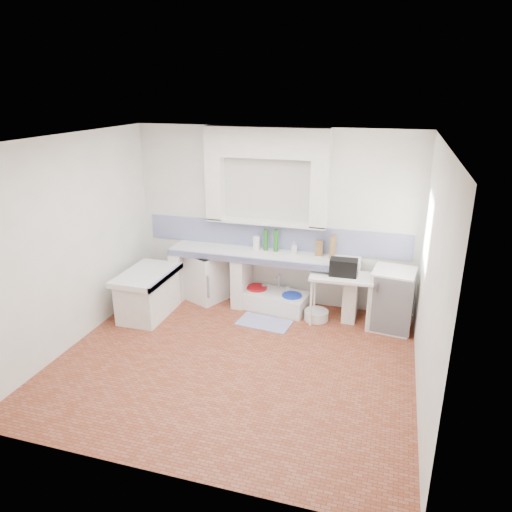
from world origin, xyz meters
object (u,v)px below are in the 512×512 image
(stove, at_px, (206,277))
(fridge, at_px, (392,299))
(side_table, at_px, (340,299))
(sink, at_px, (276,301))

(stove, distance_m, fridge, 2.97)
(stove, distance_m, side_table, 2.25)
(fridge, bearing_deg, sink, -177.13)
(sink, relative_size, side_table, 1.10)
(sink, xyz_separation_m, side_table, (1.03, -0.19, 0.26))
(sink, relative_size, fridge, 1.13)
(sink, bearing_deg, side_table, -2.26)
(stove, height_order, side_table, stove)
(stove, distance_m, sink, 1.23)
(stove, relative_size, fridge, 0.89)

